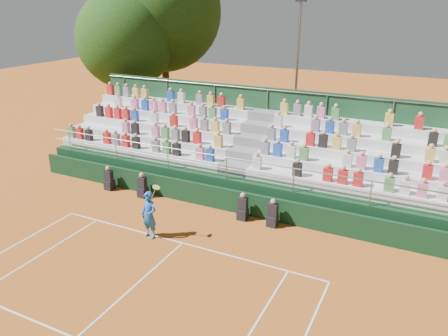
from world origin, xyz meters
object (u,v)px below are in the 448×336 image
at_px(tree_west, 126,39).
at_px(floodlight_mast, 297,62).
at_px(tennis_player, 149,215).
at_px(tree_east, 163,12).

height_order(tree_west, floodlight_mast, tree_west).
bearing_deg(tennis_player, tree_west, 129.74).
relative_size(tree_west, tree_east, 0.79).
bearing_deg(tree_east, tennis_player, -59.11).
xyz_separation_m(tree_west, tree_east, (1.04, 2.93, 1.64)).
height_order(tree_west, tree_east, tree_east).
xyz_separation_m(tree_west, floodlight_mast, (11.16, 1.85, -1.02)).
xyz_separation_m(tennis_player, tree_west, (-9.96, 11.98, 5.14)).
xyz_separation_m(tree_east, floodlight_mast, (10.12, -1.08, -2.67)).
relative_size(tree_east, floodlight_mast, 1.35).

